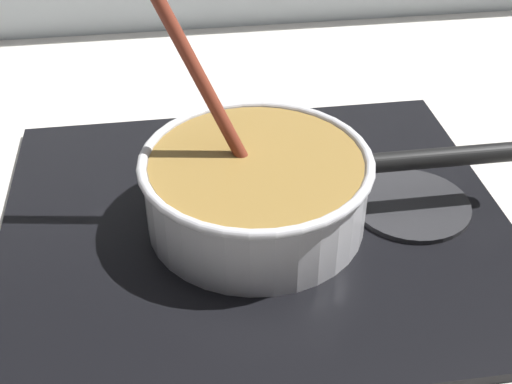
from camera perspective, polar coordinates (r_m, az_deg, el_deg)
hob_plate at (r=0.76m, az=0.00°, el=-2.81°), size 0.56×0.48×0.01m
burner_ring at (r=0.75m, az=0.00°, el=-2.22°), size 0.19×0.19×0.01m
spare_burner at (r=0.79m, az=12.95°, el=-1.03°), size 0.13×0.13×0.01m
cooking_pan at (r=0.72m, az=0.12°, el=0.39°), size 0.42×0.25×0.32m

